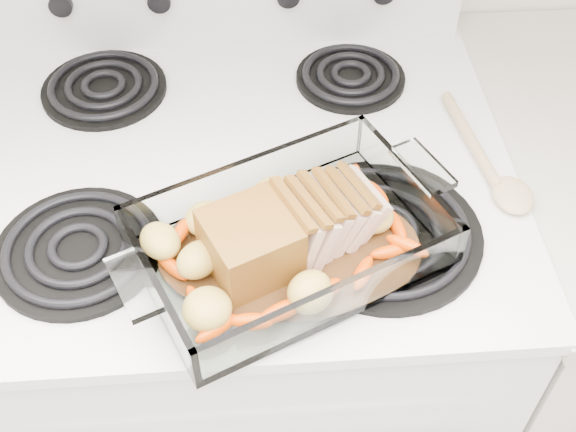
{
  "coord_description": "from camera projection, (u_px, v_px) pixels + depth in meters",
  "views": [
    {
      "loc": [
        0.03,
        0.91,
        1.63
      ],
      "look_at": [
        0.07,
        1.49,
        0.99
      ],
      "focal_mm": 45.0,
      "sensor_mm": 36.0,
      "label": 1
    }
  ],
  "objects": [
    {
      "name": "electric_range",
      "position": [
        245.0,
        333.0,
        1.35
      ],
      "size": [
        0.78,
        0.7,
        1.12
      ],
      "color": "white",
      "rests_on": "ground"
    },
    {
      "name": "baking_dish",
      "position": [
        289.0,
        245.0,
        0.87
      ],
      "size": [
        0.35,
        0.23,
        0.07
      ],
      "rotation": [
        0.0,
        0.0,
        0.43
      ],
      "color": "white",
      "rests_on": "electric_range"
    },
    {
      "name": "pork_roast",
      "position": [
        278.0,
        231.0,
        0.85
      ],
      "size": [
        0.22,
        0.1,
        0.08
      ],
      "rotation": [
        0.0,
        0.0,
        0.05
      ],
      "color": "brown",
      "rests_on": "baking_dish"
    },
    {
      "name": "roast_vegetables",
      "position": [
        284.0,
        220.0,
        0.88
      ],
      "size": [
        0.33,
        0.18,
        0.04
      ],
      "rotation": [
        0.0,
        0.0,
        0.23
      ],
      "color": "#F14200",
      "rests_on": "baking_dish"
    },
    {
      "name": "wooden_spoon",
      "position": [
        494.0,
        170.0,
        0.98
      ],
      "size": [
        0.08,
        0.25,
        0.02
      ],
      "rotation": [
        0.0,
        0.0,
        0.14
      ],
      "color": "tan",
      "rests_on": "electric_range"
    }
  ]
}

